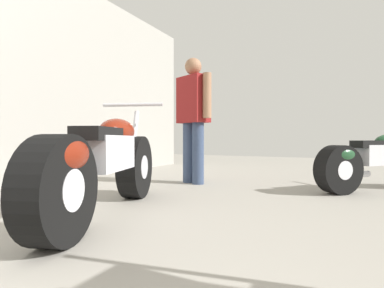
{
  "coord_description": "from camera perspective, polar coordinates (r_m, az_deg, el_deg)",
  "views": [
    {
      "loc": [
        0.97,
        0.36,
        0.62
      ],
      "look_at": [
        -0.61,
        3.45,
        0.57
      ],
      "focal_mm": 28.6,
      "sensor_mm": 36.0,
      "label": 1
    }
  ],
  "objects": [
    {
      "name": "ground_plane",
      "position": [
        3.17,
        8.87,
        -10.44
      ],
      "size": [
        15.86,
        15.86,
        0.0
      ],
      "primitive_type": "plane",
      "color": "#9E998E"
    },
    {
      "name": "motorcycle_maroon_cruiser",
      "position": [
        2.57,
        -15.87,
        -3.63
      ],
      "size": [
        0.99,
        2.07,
        1.0
      ],
      "color": "black",
      "rests_on": "ground_plane"
    },
    {
      "name": "garage_partition_left",
      "position": [
        5.0,
        -26.04,
        11.65
      ],
      "size": [
        0.08,
        7.27,
        3.13
      ],
      "primitive_type": "cube",
      "color": "#A3A099",
      "rests_on": "ground_plane"
    },
    {
      "name": "motorcycle_black_naked",
      "position": [
        4.29,
        31.13,
        -2.84
      ],
      "size": [
        1.36,
        1.47,
        0.85
      ],
      "color": "black",
      "rests_on": "ground_plane"
    },
    {
      "name": "mechanic_in_blue",
      "position": [
        4.32,
        0.23,
        5.88
      ],
      "size": [
        0.69,
        0.42,
        1.76
      ],
      "color": "#384766",
      "rests_on": "ground_plane"
    }
  ]
}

